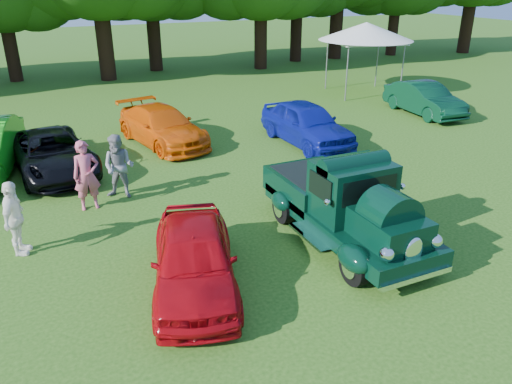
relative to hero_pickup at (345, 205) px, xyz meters
name	(u,v)px	position (x,y,z in m)	size (l,w,h in m)	color
ground	(278,259)	(-1.85, -0.20, -0.87)	(120.00, 120.00, 0.00)	#214B11
hero_pickup	(345,205)	(0.00, 0.00, 0.00)	(2.40, 5.16, 2.02)	black
red_convertible	(194,258)	(-3.89, -0.48, -0.19)	(1.63, 4.04, 1.38)	#A4070E
back_car_black	(52,153)	(-5.92, 7.62, -0.21)	(2.19, 4.76, 1.32)	black
back_car_orange	(162,126)	(-1.94, 9.07, -0.19)	(1.92, 4.74, 1.37)	#DC5207
back_car_blue	(307,123)	(2.97, 6.83, -0.09)	(1.84, 4.58, 1.56)	navy
back_car_green	(424,99)	(10.01, 8.31, -0.16)	(1.51, 4.34, 1.43)	black
spectator_pink	(87,176)	(-5.27, 4.35, 0.08)	(0.70, 0.46, 1.91)	#C14F6A
spectator_grey	(119,167)	(-4.34, 4.74, 0.05)	(0.90, 0.70, 1.84)	gray
spectator_white	(15,219)	(-7.07, 2.52, 0.01)	(1.03, 0.43, 1.76)	white
canopy_tent	(366,32)	(10.14, 13.19, 2.30)	(5.85, 5.85, 3.66)	silver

